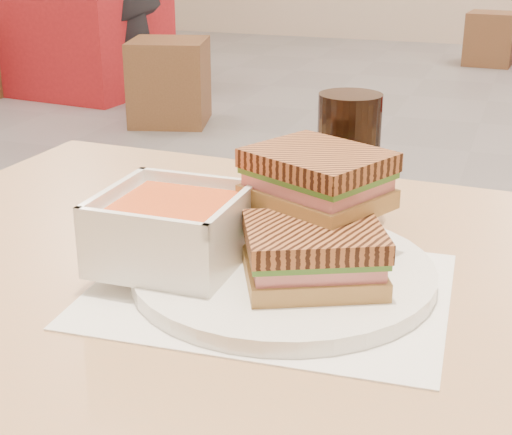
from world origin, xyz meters
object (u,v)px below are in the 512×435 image
(panini_lower, at_px, (313,254))
(cola_glass, at_px, (348,160))
(bg_chair_2l, at_px, (490,39))
(main_table, at_px, (379,392))
(soup_bowl, at_px, (173,232))
(bg_chair_0r, at_px, (170,82))
(plate, at_px, (283,272))
(bg_table_0, at_px, (87,35))

(panini_lower, bearing_deg, cola_glass, 94.61)
(bg_chair_2l, bearing_deg, main_table, -87.77)
(cola_glass, xyz_separation_m, bg_chair_2l, (-0.15, 5.73, -0.62))
(soup_bowl, distance_m, cola_glass, 0.24)
(bg_chair_2l, bearing_deg, bg_chair_0r, -121.20)
(plate, bearing_deg, soup_bowl, -166.16)
(panini_lower, distance_m, bg_table_0, 4.75)
(main_table, distance_m, cola_glass, 0.26)
(plate, distance_m, bg_table_0, 4.71)
(main_table, height_order, plate, plate)
(bg_chair_0r, bearing_deg, plate, -62.28)
(bg_chair_0r, distance_m, bg_chair_2l, 3.07)
(bg_chair_2l, bearing_deg, soup_bowl, -89.77)
(bg_table_0, bearing_deg, panini_lower, -55.85)
(panini_lower, relative_size, bg_chair_2l, 0.38)
(main_table, relative_size, bg_table_0, 1.29)
(cola_glass, height_order, bg_chair_0r, cola_glass)
(bg_table_0, bearing_deg, cola_glass, -54.60)
(bg_table_0, xyz_separation_m, bg_chair_0r, (0.90, -0.62, -0.14))
(panini_lower, height_order, cola_glass, cola_glass)
(main_table, height_order, cola_glass, cola_glass)
(soup_bowl, xyz_separation_m, bg_chair_2l, (-0.02, 5.93, -0.59))
(main_table, height_order, panini_lower, panini_lower)
(plate, xyz_separation_m, bg_chair_2l, (-0.13, 5.90, -0.55))
(panini_lower, relative_size, cola_glass, 1.02)
(main_table, relative_size, bg_chair_2l, 2.95)
(plate, relative_size, bg_chair_0r, 0.58)
(main_table, xyz_separation_m, panini_lower, (-0.06, -0.04, 0.16))
(soup_bowl, xyz_separation_m, panini_lower, (0.14, 0.00, -0.00))
(main_table, bearing_deg, bg_table_0, 125.04)
(plate, relative_size, cola_glass, 1.93)
(main_table, height_order, bg_chair_2l, main_table)
(panini_lower, height_order, bg_chair_2l, panini_lower)
(cola_glass, height_order, bg_chair_2l, cola_glass)
(soup_bowl, xyz_separation_m, cola_glass, (0.13, 0.20, 0.03))
(soup_bowl, height_order, bg_chair_0r, soup_bowl)
(bg_chair_2l, bearing_deg, cola_glass, -88.50)
(cola_glass, distance_m, bg_table_0, 4.58)
(plate, relative_size, soup_bowl, 2.22)
(panini_lower, height_order, bg_chair_0r, panini_lower)
(plate, xyz_separation_m, soup_bowl, (-0.11, -0.03, 0.04))
(panini_lower, bearing_deg, bg_chair_2l, 91.61)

